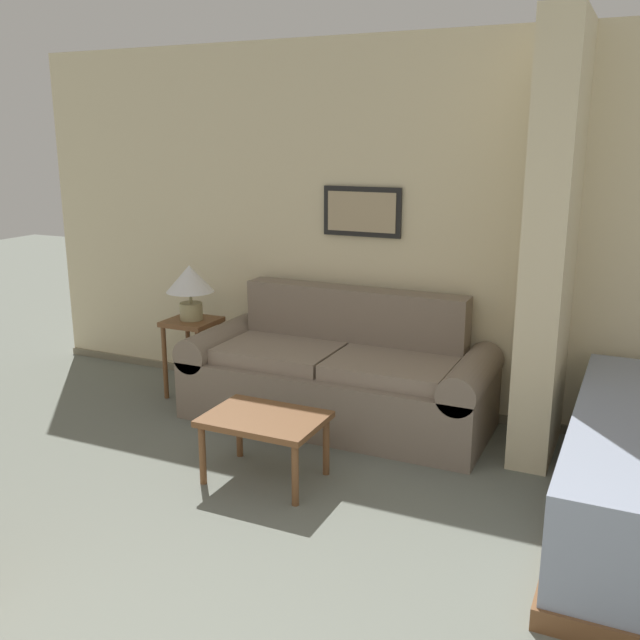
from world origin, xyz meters
The scene contains 6 objects.
wall_back centered at (0.00, 4.12, 1.29)m, with size 6.64×0.16×2.60m.
wall_partition_pillar centered at (0.83, 3.70, 1.30)m, with size 0.24×0.71×2.60m.
couch centered at (-0.50, 3.64, 0.32)m, with size 2.12×0.84×0.89m.
coffee_table centered at (-0.53, 2.64, 0.34)m, with size 0.67×0.48×0.39m.
side_table centered at (-1.70, 3.63, 0.47)m, with size 0.37×0.37×0.60m.
table_lamp centered at (-1.70, 3.63, 0.88)m, with size 0.36×0.36×0.41m.
Camera 1 is at (1.35, -0.67, 1.93)m, focal length 40.00 mm.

